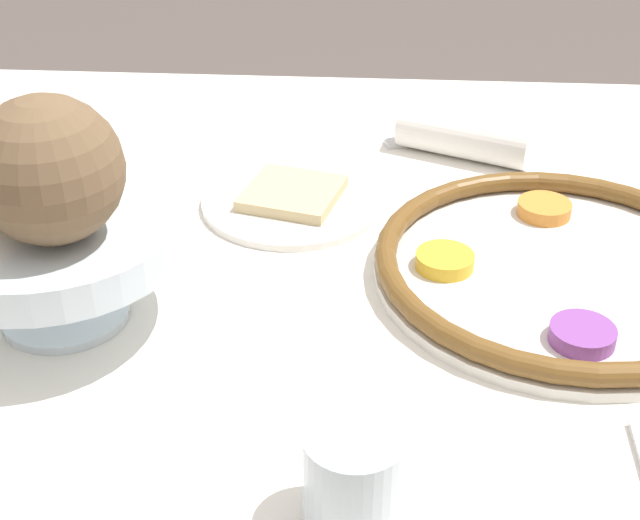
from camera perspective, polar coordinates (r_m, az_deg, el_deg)
seder_plate at (r=0.84m, az=15.16°, el=-0.40°), size 0.34×0.34×0.03m
fruit_stand at (r=0.76m, az=-16.77°, el=1.29°), size 0.22×0.22×0.10m
orange_fruit at (r=0.74m, az=-19.65°, el=5.20°), size 0.07×0.07×0.07m
coconut at (r=0.69m, az=-17.00°, el=5.53°), size 0.11×0.11×0.11m
bread_plate at (r=0.94m, az=-1.77°, el=3.89°), size 0.19×0.19×0.02m
napkin_roll at (r=1.05m, az=9.26°, el=7.85°), size 0.16×0.11×0.05m
cup_near at (r=0.58m, az=2.15°, el=-13.77°), size 0.07×0.07×0.07m
spoon at (r=1.10m, az=7.85°, el=7.80°), size 0.14×0.07×0.01m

